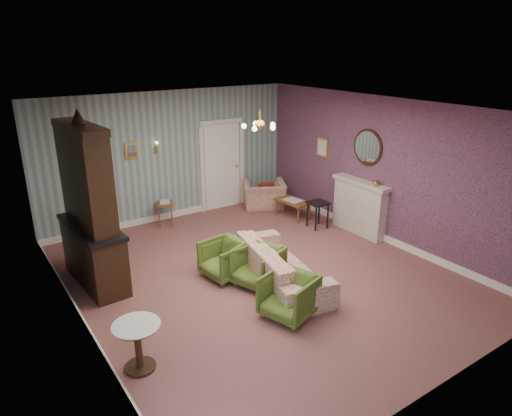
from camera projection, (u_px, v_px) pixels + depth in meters
floor at (259, 275)px, 8.15m from camera, size 7.00×7.00×0.00m
ceiling at (260, 109)px, 7.17m from camera, size 7.00×7.00×0.00m
wall_back at (171, 156)px, 10.38m from camera, size 6.00×0.00×6.00m
wall_front at (446, 283)px, 4.95m from camera, size 6.00×0.00×6.00m
wall_left at (73, 238)px, 6.07m from camera, size 0.00×7.00×7.00m
wall_right at (382, 170)px, 9.26m from camera, size 0.00×7.00×7.00m
wall_right_floral at (382, 170)px, 9.25m from camera, size 0.00×7.00×7.00m
door at (222, 165)px, 11.16m from camera, size 1.12×0.12×2.16m
olive_chair_a at (289, 294)px, 6.83m from camera, size 0.85×0.88×0.73m
olive_chair_b at (258, 264)px, 7.74m from camera, size 0.88×0.91×0.74m
olive_chair_c at (224, 258)px, 8.00m from camera, size 0.73×0.77×0.72m
sofa_chintz at (280, 258)px, 7.77m from camera, size 1.13×2.41×0.91m
wingback_chair at (264, 190)px, 11.34m from camera, size 1.19×1.05×0.88m
dresser at (87, 203)px, 7.43m from camera, size 0.70×1.76×2.88m
fireplace at (359, 207)px, 9.79m from camera, size 0.30×1.40×1.16m
mantel_vase at (376, 182)px, 9.25m from camera, size 0.15×0.15×0.15m
oval_mirror at (368, 147)px, 9.41m from camera, size 0.04×0.76×0.84m
framed_print at (323, 148)px, 10.55m from camera, size 0.04×0.34×0.42m
coffee_table at (293, 209)px, 10.76m from camera, size 0.57×0.89×0.42m
side_table_black at (318, 215)px, 10.14m from camera, size 0.43×0.43×0.60m
pedestal_table at (138, 346)px, 5.73m from camera, size 0.73×0.73×0.65m
nesting_table at (165, 213)px, 10.30m from camera, size 0.48×0.53×0.57m
gilt_mirror_back at (132, 151)px, 9.78m from camera, size 0.28×0.06×0.36m
sconce_left at (106, 154)px, 9.47m from camera, size 0.16×0.12×0.30m
sconce_right at (156, 148)px, 10.06m from camera, size 0.16×0.12×0.30m
chandelier at (260, 126)px, 7.26m from camera, size 0.56×0.56×0.36m
burgundy_cushion at (266, 191)px, 11.18m from camera, size 0.41×0.28×0.39m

